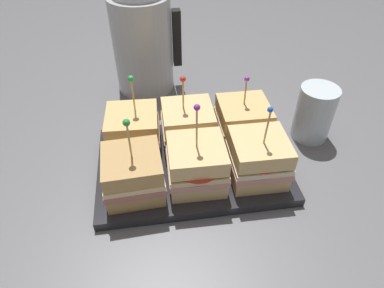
# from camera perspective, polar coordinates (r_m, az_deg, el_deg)

# --- Properties ---
(ground_plane) EXTENTS (6.00, 6.00, 0.00)m
(ground_plane) POSITION_cam_1_polar(r_m,az_deg,el_deg) (0.68, 0.00, -3.96)
(ground_plane) COLOR slate
(serving_platter) EXTENTS (0.36, 0.25, 0.02)m
(serving_platter) POSITION_cam_1_polar(r_m,az_deg,el_deg) (0.67, 0.00, -3.42)
(serving_platter) COLOR #232328
(serving_platter) RESTS_ON ground_plane
(sandwich_front_left) EXTENTS (0.11, 0.11, 0.16)m
(sandwich_front_left) POSITION_cam_1_polar(r_m,az_deg,el_deg) (0.59, -9.76, -4.90)
(sandwich_front_left) COLOR tan
(sandwich_front_left) RESTS_ON serving_platter
(sandwich_front_center) EXTENTS (0.10, 0.11, 0.17)m
(sandwich_front_center) POSITION_cam_1_polar(r_m,az_deg,el_deg) (0.60, 0.89, -3.44)
(sandwich_front_center) COLOR #DBB77A
(sandwich_front_center) RESTS_ON serving_platter
(sandwich_front_right) EXTENTS (0.10, 0.10, 0.16)m
(sandwich_front_right) POSITION_cam_1_polar(r_m,az_deg,el_deg) (0.62, 10.95, -2.38)
(sandwich_front_right) COLOR #DBB77A
(sandwich_front_right) RESTS_ON serving_platter
(sandwich_back_left) EXTENTS (0.11, 0.11, 0.16)m
(sandwich_back_left) POSITION_cam_1_polar(r_m,az_deg,el_deg) (0.68, -9.74, 2.03)
(sandwich_back_left) COLOR tan
(sandwich_back_left) RESTS_ON serving_platter
(sandwich_back_center) EXTENTS (0.10, 0.10, 0.15)m
(sandwich_back_center) POSITION_cam_1_polar(r_m,az_deg,el_deg) (0.68, -0.65, 2.96)
(sandwich_back_center) COLOR #DBB77A
(sandwich_back_center) RESTS_ON serving_platter
(sandwich_back_right) EXTENTS (0.10, 0.10, 0.14)m
(sandwich_back_right) POSITION_cam_1_polar(r_m,az_deg,el_deg) (0.70, 8.45, 3.60)
(sandwich_back_right) COLOR tan
(sandwich_back_right) RESTS_ON serving_platter
(kettle_steel) EXTENTS (0.17, 0.14, 0.26)m
(kettle_steel) POSITION_cam_1_polar(r_m,az_deg,el_deg) (0.87, -8.17, 16.31)
(kettle_steel) COLOR #B7BABF
(kettle_steel) RESTS_ON ground_plane
(drinking_glass) EXTENTS (0.08, 0.08, 0.12)m
(drinking_glass) POSITION_cam_1_polar(r_m,az_deg,el_deg) (0.76, 19.70, 4.87)
(drinking_glass) COLOR silver
(drinking_glass) RESTS_ON ground_plane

